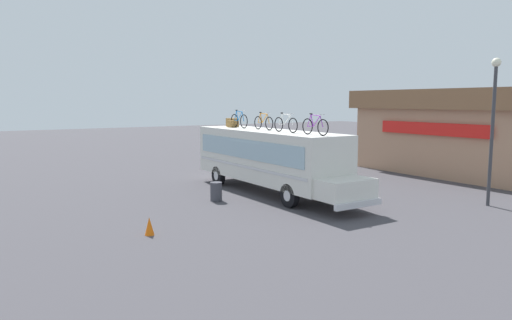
{
  "coord_description": "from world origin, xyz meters",
  "views": [
    {
      "loc": [
        18.63,
        -12.51,
        4.35
      ],
      "look_at": [
        -0.99,
        0.0,
        1.46
      ],
      "focal_mm": 33.14,
      "sensor_mm": 36.0,
      "label": 1
    }
  ],
  "objects_px": {
    "bus": "(270,157)",
    "traffic_cone": "(149,226)",
    "rooftop_bicycle_1": "(239,120)",
    "trash_bin": "(216,192)",
    "luggage_bag_1": "(232,122)",
    "rooftop_bicycle_3": "(286,124)",
    "rooftop_bicycle_4": "(315,126)",
    "street_lamp": "(493,115)",
    "rooftop_bicycle_2": "(263,122)",
    "luggage_bag_2": "(232,124)"
  },
  "relations": [
    {
      "from": "rooftop_bicycle_2",
      "to": "trash_bin",
      "type": "xyz_separation_m",
      "value": [
        0.89,
        -3.07,
        -2.93
      ]
    },
    {
      "from": "bus",
      "to": "traffic_cone",
      "type": "bearing_deg",
      "value": -62.33
    },
    {
      "from": "rooftop_bicycle_1",
      "to": "rooftop_bicycle_2",
      "type": "xyz_separation_m",
      "value": [
        2.1,
        0.13,
        -0.03
      ]
    },
    {
      "from": "bus",
      "to": "luggage_bag_1",
      "type": "height_order",
      "value": "luggage_bag_1"
    },
    {
      "from": "rooftop_bicycle_2",
      "to": "street_lamp",
      "type": "height_order",
      "value": "street_lamp"
    },
    {
      "from": "rooftop_bicycle_3",
      "to": "street_lamp",
      "type": "relative_size",
      "value": 0.28
    },
    {
      "from": "rooftop_bicycle_3",
      "to": "traffic_cone",
      "type": "relative_size",
      "value": 2.88
    },
    {
      "from": "rooftop_bicycle_3",
      "to": "trash_bin",
      "type": "relative_size",
      "value": 2.09
    },
    {
      "from": "luggage_bag_1",
      "to": "rooftop_bicycle_4",
      "type": "xyz_separation_m",
      "value": [
        7.57,
        -0.44,
        0.15
      ]
    },
    {
      "from": "rooftop_bicycle_4",
      "to": "traffic_cone",
      "type": "distance_m",
      "value": 7.84
    },
    {
      "from": "rooftop_bicycle_2",
      "to": "traffic_cone",
      "type": "xyz_separation_m",
      "value": [
        4.5,
        -7.43,
        -3.05
      ]
    },
    {
      "from": "rooftop_bicycle_1",
      "to": "rooftop_bicycle_2",
      "type": "relative_size",
      "value": 1.03
    },
    {
      "from": "rooftop_bicycle_3",
      "to": "rooftop_bicycle_4",
      "type": "bearing_deg",
      "value": -0.99
    },
    {
      "from": "luggage_bag_1",
      "to": "rooftop_bicycle_4",
      "type": "height_order",
      "value": "rooftop_bicycle_4"
    },
    {
      "from": "rooftop_bicycle_2",
      "to": "trash_bin",
      "type": "distance_m",
      "value": 4.34
    },
    {
      "from": "street_lamp",
      "to": "rooftop_bicycle_4",
      "type": "bearing_deg",
      "value": -120.61
    },
    {
      "from": "bus",
      "to": "traffic_cone",
      "type": "height_order",
      "value": "bus"
    },
    {
      "from": "bus",
      "to": "luggage_bag_1",
      "type": "xyz_separation_m",
      "value": [
        -4.06,
        0.28,
        1.47
      ]
    },
    {
      "from": "bus",
      "to": "rooftop_bicycle_1",
      "type": "height_order",
      "value": "rooftop_bicycle_1"
    },
    {
      "from": "rooftop_bicycle_2",
      "to": "luggage_bag_1",
      "type": "bearing_deg",
      "value": 176.36
    },
    {
      "from": "luggage_bag_2",
      "to": "rooftop_bicycle_4",
      "type": "relative_size",
      "value": 0.28
    },
    {
      "from": "trash_bin",
      "to": "traffic_cone",
      "type": "bearing_deg",
      "value": -50.38
    },
    {
      "from": "luggage_bag_2",
      "to": "street_lamp",
      "type": "relative_size",
      "value": 0.08
    },
    {
      "from": "rooftop_bicycle_3",
      "to": "rooftop_bicycle_4",
      "type": "distance_m",
      "value": 2.07
    },
    {
      "from": "bus",
      "to": "rooftop_bicycle_1",
      "type": "distance_m",
      "value": 3.19
    },
    {
      "from": "rooftop_bicycle_2",
      "to": "rooftop_bicycle_4",
      "type": "xyz_separation_m",
      "value": [
        4.15,
        -0.22,
        0.01
      ]
    },
    {
      "from": "trash_bin",
      "to": "street_lamp",
      "type": "height_order",
      "value": "street_lamp"
    },
    {
      "from": "rooftop_bicycle_1",
      "to": "traffic_cone",
      "type": "bearing_deg",
      "value": -47.88
    },
    {
      "from": "rooftop_bicycle_1",
      "to": "rooftop_bicycle_3",
      "type": "height_order",
      "value": "rooftop_bicycle_1"
    },
    {
      "from": "luggage_bag_2",
      "to": "trash_bin",
      "type": "distance_m",
      "value": 5.33
    },
    {
      "from": "luggage_bag_2",
      "to": "street_lamp",
      "type": "xyz_separation_m",
      "value": [
        10.56,
        6.34,
        0.65
      ]
    },
    {
      "from": "rooftop_bicycle_4",
      "to": "luggage_bag_1",
      "type": "bearing_deg",
      "value": 176.67
    },
    {
      "from": "bus",
      "to": "rooftop_bicycle_1",
      "type": "relative_size",
      "value": 6.59
    },
    {
      "from": "bus",
      "to": "street_lamp",
      "type": "relative_size",
      "value": 1.8
    },
    {
      "from": "rooftop_bicycle_4",
      "to": "trash_bin",
      "type": "relative_size",
      "value": 1.99
    },
    {
      "from": "street_lamp",
      "to": "bus",
      "type": "bearing_deg",
      "value": -139.64
    },
    {
      "from": "bus",
      "to": "luggage_bag_1",
      "type": "bearing_deg",
      "value": 176.06
    },
    {
      "from": "luggage_bag_1",
      "to": "rooftop_bicycle_4",
      "type": "relative_size",
      "value": 0.43
    },
    {
      "from": "rooftop_bicycle_4",
      "to": "street_lamp",
      "type": "relative_size",
      "value": 0.27
    },
    {
      "from": "luggage_bag_2",
      "to": "rooftop_bicycle_2",
      "type": "relative_size",
      "value": 0.28
    },
    {
      "from": "rooftop_bicycle_1",
      "to": "street_lamp",
      "type": "xyz_separation_m",
      "value": [
        9.99,
        6.24,
        0.44
      ]
    },
    {
      "from": "luggage_bag_2",
      "to": "rooftop_bicycle_3",
      "type": "bearing_deg",
      "value": 0.55
    },
    {
      "from": "rooftop_bicycle_4",
      "to": "rooftop_bicycle_2",
      "type": "bearing_deg",
      "value": 176.93
    },
    {
      "from": "rooftop_bicycle_1",
      "to": "trash_bin",
      "type": "height_order",
      "value": "rooftop_bicycle_1"
    },
    {
      "from": "rooftop_bicycle_4",
      "to": "traffic_cone",
      "type": "bearing_deg",
      "value": -87.21
    },
    {
      "from": "bus",
      "to": "street_lamp",
      "type": "height_order",
      "value": "street_lamp"
    },
    {
      "from": "trash_bin",
      "to": "bus",
      "type": "bearing_deg",
      "value": 94.88
    },
    {
      "from": "luggage_bag_2",
      "to": "street_lamp",
      "type": "height_order",
      "value": "street_lamp"
    },
    {
      "from": "luggage_bag_1",
      "to": "luggage_bag_2",
      "type": "relative_size",
      "value": 1.55
    },
    {
      "from": "bus",
      "to": "trash_bin",
      "type": "bearing_deg",
      "value": -85.12
    }
  ]
}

